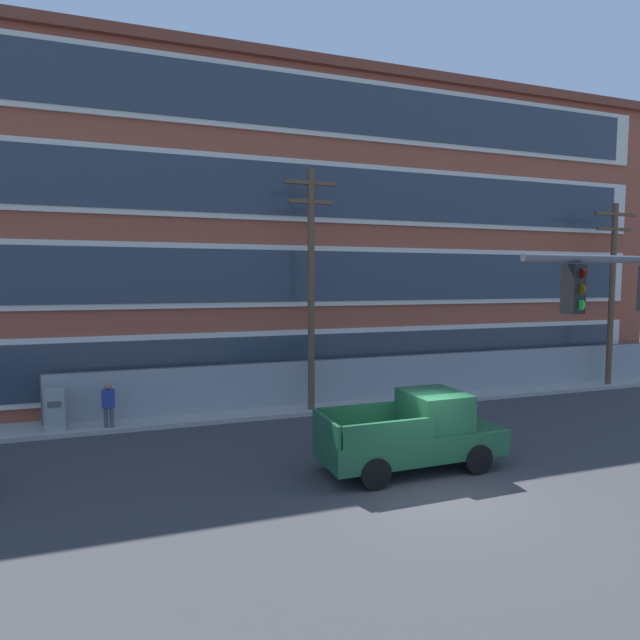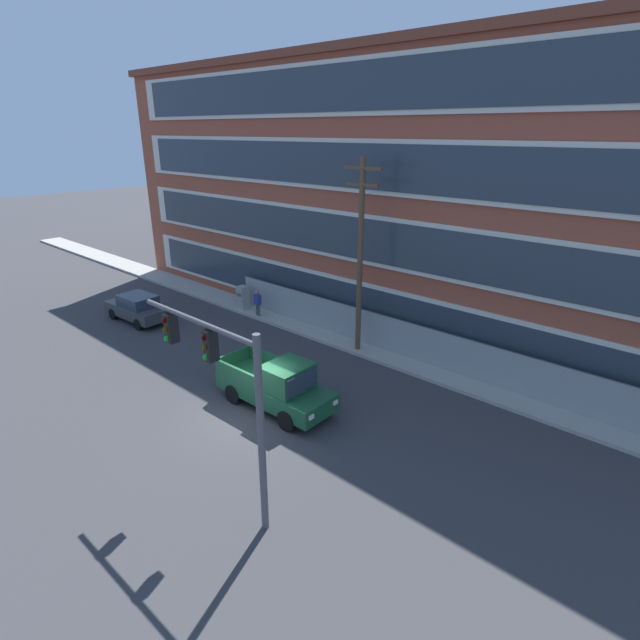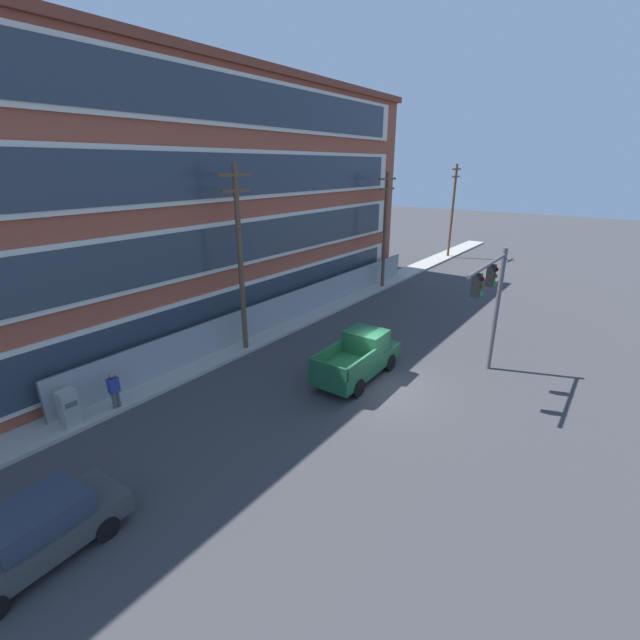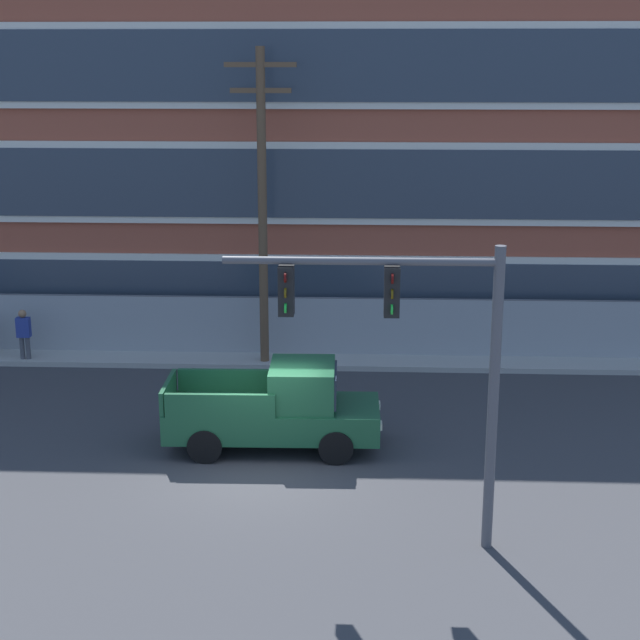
{
  "view_description": "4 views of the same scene",
  "coord_description": "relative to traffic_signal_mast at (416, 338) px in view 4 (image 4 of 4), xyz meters",
  "views": [
    {
      "loc": [
        -6.37,
        -10.61,
        5.1
      ],
      "look_at": [
        -1.15,
        5.07,
        3.81
      ],
      "focal_mm": 28.0,
      "sensor_mm": 36.0,
      "label": 1
    },
    {
      "loc": [
        13.07,
        -10.54,
        10.35
      ],
      "look_at": [
        1.0,
        2.85,
        3.44
      ],
      "focal_mm": 28.0,
      "sensor_mm": 36.0,
      "label": 2
    },
    {
      "loc": [
        -15.1,
        -7.85,
        9.22
      ],
      "look_at": [
        -0.81,
        2.59,
        2.77
      ],
      "focal_mm": 24.0,
      "sensor_mm": 36.0,
      "label": 3
    },
    {
      "loc": [
        2.25,
        -20.45,
        9.04
      ],
      "look_at": [
        1.22,
        2.01,
        2.94
      ],
      "focal_mm": 55.0,
      "sensor_mm": 36.0,
      "label": 4
    }
  ],
  "objects": [
    {
      "name": "sidewalk_building_side",
      "position": [
        -3.2,
        11.48,
        -4.03
      ],
      "size": [
        80.0,
        1.92,
        0.16
      ],
      "primitive_type": "cube",
      "color": "#9E9B93",
      "rests_on": "ground"
    },
    {
      "name": "pedestrian_near_cabinet",
      "position": [
        -11.14,
        10.81,
        -3.13
      ],
      "size": [
        0.4,
        0.25,
        1.69
      ],
      "color": "#4C4C51",
      "rests_on": "ground"
    },
    {
      "name": "utility_pole_near_corner",
      "position": [
        -3.9,
        10.97,
        0.93
      ],
      "size": [
        2.02,
        0.26,
        9.27
      ],
      "color": "brown",
      "rests_on": "ground"
    },
    {
      "name": "traffic_signal_mast",
      "position": [
        0.0,
        0.0,
        0.0
      ],
      "size": [
        5.01,
        0.43,
        5.81
      ],
      "color": "#4C4C51",
      "rests_on": "ground"
    },
    {
      "name": "ground_plane",
      "position": [
        -3.2,
        3.46,
        -4.11
      ],
      "size": [
        160.0,
        160.0,
        0.0
      ],
      "primitive_type": "plane",
      "color": "#38383A"
    },
    {
      "name": "chain_link_fence",
      "position": [
        1.01,
        11.78,
        -3.12
      ],
      "size": [
        28.75,
        0.06,
        1.94
      ],
      "color": "gray",
      "rests_on": "ground"
    },
    {
      "name": "pickup_truck_dark_green",
      "position": [
        -2.94,
        4.61,
        -3.14
      ],
      "size": [
        5.09,
        2.09,
        2.08
      ],
      "color": "#194C2D",
      "rests_on": "ground"
    },
    {
      "name": "brick_mill_building",
      "position": [
        -5.02,
        17.32,
        2.95
      ],
      "size": [
        40.24,
        10.35,
        14.09
      ],
      "color": "brown",
      "rests_on": "ground"
    }
  ]
}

